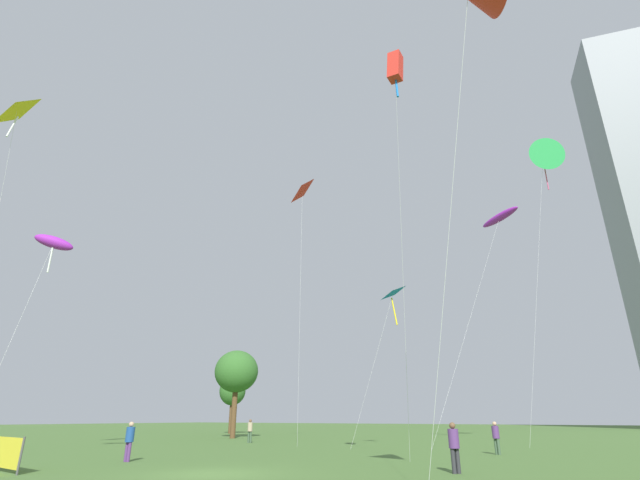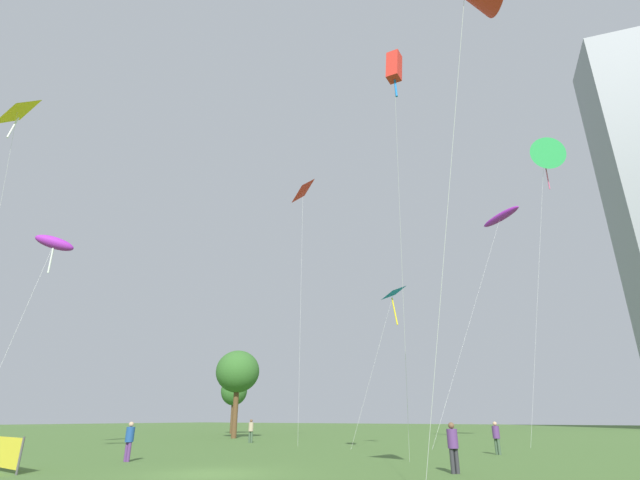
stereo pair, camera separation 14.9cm
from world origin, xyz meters
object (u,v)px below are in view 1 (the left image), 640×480
(person_standing_2, at_px, (250,429))
(kite_flying_4, at_px, (393,296))
(person_standing_3, at_px, (130,438))
(kite_flying_2, at_px, (16,113))
(kite_flying_7, at_px, (543,159))
(event_banner, at_px, (5,452))
(kite_flying_5, at_px, (302,192))
(park_tree_0, at_px, (233,391))
(park_tree_1, at_px, (236,372))
(kite_flying_3, at_px, (500,218))
(person_standing_1, at_px, (454,444))
(kite_flying_6, at_px, (54,243))
(kite_flying_1, at_px, (395,69))
(person_standing_0, at_px, (496,435))

(person_standing_2, height_order, kite_flying_4, kite_flying_4)
(person_standing_3, distance_m, kite_flying_2, 20.25)
(kite_flying_7, height_order, event_banner, kite_flying_7)
(kite_flying_2, relative_size, kite_flying_5, 0.88)
(park_tree_0, bearing_deg, park_tree_1, -47.58)
(event_banner, bearing_deg, person_standing_3, 85.86)
(kite_flying_3, xyz_separation_m, kite_flying_7, (4.23, 1.34, 5.36))
(park_tree_0, bearing_deg, person_standing_3, -55.30)
(kite_flying_2, xyz_separation_m, park_tree_0, (-15.22, 38.31, -13.84))
(kite_flying_4, distance_m, park_tree_1, 22.66)
(person_standing_1, relative_size, kite_flying_7, 0.07)
(person_standing_3, height_order, kite_flying_6, kite_flying_6)
(kite_flying_4, height_order, park_tree_1, kite_flying_4)
(kite_flying_1, relative_size, park_tree_0, 2.58)
(kite_flying_7, bearing_deg, kite_flying_1, -100.07)
(person_standing_3, xyz_separation_m, kite_flying_5, (-1.54, 16.68, 20.70))
(kite_flying_4, distance_m, event_banner, 23.31)
(kite_flying_7, relative_size, event_banner, 8.00)
(kite_flying_7, bearing_deg, person_standing_1, -99.61)
(kite_flying_4, height_order, park_tree_0, kite_flying_4)
(kite_flying_6, distance_m, kite_flying_7, 39.67)
(person_standing_2, relative_size, kite_flying_2, 0.09)
(person_standing_2, height_order, kite_flying_5, kite_flying_5)
(person_standing_2, relative_size, park_tree_1, 0.21)
(person_standing_0, xyz_separation_m, park_tree_1, (-26.98, 8.81, 5.35))
(kite_flying_1, distance_m, kite_flying_5, 22.35)
(kite_flying_3, height_order, event_banner, kite_flying_3)
(person_standing_1, relative_size, kite_flying_1, 0.10)
(kite_flying_4, height_order, kite_flying_7, kite_flying_7)
(person_standing_3, distance_m, kite_flying_1, 21.51)
(person_standing_0, height_order, person_standing_1, person_standing_1)
(park_tree_0, bearing_deg, kite_flying_7, -9.38)
(park_tree_1, bearing_deg, kite_flying_1, -38.06)
(person_standing_0, height_order, event_banner, person_standing_0)
(kite_flying_3, relative_size, kite_flying_7, 0.74)
(person_standing_3, height_order, kite_flying_5, kite_flying_5)
(park_tree_0, xyz_separation_m, event_banner, (22.50, -38.29, -4.47))
(person_standing_3, relative_size, park_tree_0, 0.25)
(person_standing_1, distance_m, kite_flying_6, 24.11)
(kite_flying_4, bearing_deg, person_standing_0, -8.82)
(kite_flying_4, distance_m, kite_flying_7, 21.08)
(kite_flying_2, relative_size, event_banner, 6.28)
(park_tree_0, bearing_deg, person_standing_1, -38.71)
(person_standing_1, bearing_deg, person_standing_0, 50.29)
(person_standing_0, distance_m, kite_flying_5, 25.99)
(person_standing_0, distance_m, kite_flying_7, 26.59)
(person_standing_2, distance_m, kite_flying_1, 29.97)
(kite_flying_7, bearing_deg, park_tree_1, -173.02)
(kite_flying_3, relative_size, kite_flying_4, 1.79)
(kite_flying_1, height_order, kite_flying_2, kite_flying_2)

